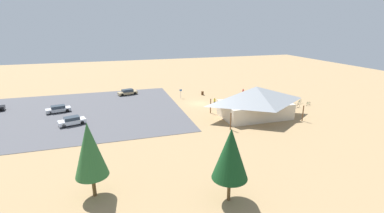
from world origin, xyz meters
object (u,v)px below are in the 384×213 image
pine_midwest (230,154)px  car_tan_end_stall (128,92)px  bicycle_red_yard_right (258,102)px  bicycle_orange_trailside (259,99)px  trash_bin (202,93)px  bicycle_black_front_row (296,106)px  car_white_mid_lot (72,121)px  visitor_crossing_yard (243,92)px  visitor_at_bikes (215,101)px  bicycle_yellow_edge_south (283,106)px  bicycle_blue_edge_north (254,100)px  bicycle_silver_yard_front (275,97)px  bicycle_teal_near_sign (300,102)px  bike_pavilion (255,100)px  lot_sign (181,92)px  bicycle_white_near_porch (284,102)px  pine_west (90,150)px  bicycle_green_mid_cluster (308,104)px  car_silver_second_row (58,109)px  bicycle_purple_yard_center (271,102)px

pine_midwest → car_tan_end_stall: size_ratio=1.55×
pine_midwest → bicycle_red_yard_right: (-20.34, -29.15, -4.67)m
bicycle_orange_trailside → trash_bin: bearing=-40.1°
car_tan_end_stall → bicycle_black_front_row: bearing=147.0°
car_white_mid_lot → visitor_crossing_yard: (-37.61, -9.48, 0.15)m
car_tan_end_stall → visitor_at_bikes: 22.51m
pine_midwest → bicycle_yellow_edge_south: size_ratio=4.61×
bicycle_blue_edge_north → bicycle_silver_yard_front: size_ratio=1.07×
bicycle_teal_near_sign → bicycle_blue_edge_north: bearing=-24.7°
bike_pavilion → visitor_at_bikes: (4.33, -9.27, -2.33)m
car_white_mid_lot → visitor_at_bikes: (-27.88, -3.75, 0.13)m
visitor_at_bikes → lot_sign: bearing=-55.7°
bicycle_white_near_porch → car_white_mid_lot: 43.03m
bicycle_yellow_edge_south → bicycle_orange_trailside: size_ratio=0.99×
pine_midwest → visitor_at_bikes: size_ratio=4.48×
bicycle_teal_near_sign → bicycle_silver_yard_front: size_ratio=0.97×
pine_west → bicycle_orange_trailside: (-34.63, -26.62, -4.74)m
pine_midwest → bicycle_teal_near_sign: 39.96m
pine_west → bicycle_silver_yard_front: bearing=-145.3°
bicycle_teal_near_sign → pine_west: bearing=27.8°
bicycle_green_mid_cluster → bike_pavilion: bearing=12.6°
bicycle_teal_near_sign → bicycle_orange_trailside: size_ratio=0.91×
bicycle_teal_near_sign → bicycle_blue_edge_north: 9.91m
pine_midwest → car_silver_second_row: size_ratio=1.60×
car_tan_end_stall → visitor_at_bikes: size_ratio=2.90×
car_tan_end_stall → bicycle_white_near_porch: bearing=151.1°
pine_midwest → bicycle_blue_edge_north: (-20.30, -30.91, -4.68)m
bicycle_orange_trailside → car_silver_second_row: bearing=-5.6°
car_white_mid_lot → visitor_at_bikes: bearing=-172.3°
bicycle_white_near_porch → bicycle_silver_yard_front: 3.74m
bicycle_blue_edge_north → visitor_crossing_yard: 5.77m
bicycle_orange_trailside → lot_sign: bearing=-24.6°
bicycle_purple_yard_center → bicycle_white_near_porch: bearing=169.4°
trash_bin → bicycle_orange_trailside: 13.82m
bicycle_white_near_porch → bicycle_red_yard_right: bicycle_red_yard_right is taller
trash_bin → bicycle_teal_near_sign: 22.37m
car_silver_second_row → bicycle_yellow_edge_south: bearing=167.1°
car_white_mid_lot → bicycle_black_front_row: bearing=176.3°
pine_midwest → bicycle_red_yard_right: size_ratio=4.43×
bicycle_silver_yard_front → visitor_at_bikes: bearing=2.3°
lot_sign → bicycle_blue_edge_north: bearing=151.9°
pine_midwest → bicycle_purple_yard_center: (-22.99, -28.36, -4.68)m
bike_pavilion → visitor_crossing_yard: bearing=-109.8°
trash_bin → car_silver_second_row: size_ratio=0.19×
pine_midwest → bicycle_white_near_porch: pine_midwest is taller
pine_midwest → bicycle_teal_near_sign: bearing=-137.6°
bicycle_teal_near_sign → visitor_at_bikes: size_ratio=0.89×
bicycle_white_near_porch → bicycle_orange_trailside: bicycle_white_near_porch is taller
lot_sign → bicycle_orange_trailside: (-16.47, 7.56, -1.05)m
bicycle_green_mid_cluster → car_white_mid_lot: size_ratio=0.34×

